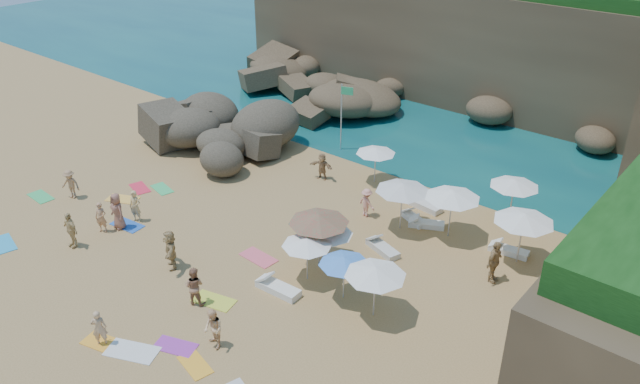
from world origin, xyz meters
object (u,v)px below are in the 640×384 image
Objects in this scene: parasol_0 at (376,150)px; person_stand_4 at (571,266)px; flag_pole at (343,109)px; person_stand_0 at (135,206)px; person_stand_3 at (494,262)px; person_stand_5 at (322,166)px; lounger_0 at (426,224)px; person_stand_2 at (367,203)px; parasol_1 at (515,183)px; person_stand_1 at (194,286)px; rock_outcrop at (214,147)px; person_stand_6 at (99,328)px; parasol_2 at (453,194)px.

parasol_0 reaches higher than person_stand_4.
flag_pole is 13.45m from person_stand_0.
person_stand_5 is (-11.49, 2.80, -0.20)m from person_stand_3.
parasol_0 is 1.43× the size of person_stand_5.
person_stand_0 reaches higher than lounger_0.
parasol_0 is at bearing -51.35° from person_stand_2.
parasol_1 reaches higher than parasol_0.
person_stand_3 reaches higher than person_stand_1.
person_stand_2 is (8.31, 7.52, -0.07)m from person_stand_0.
flag_pole is 16.24m from person_stand_1.
parasol_0 is 5.48m from lounger_0.
rock_outcrop is 3.60× the size of person_stand_3.
lounger_0 is 1.15× the size of person_stand_2.
person_stand_4 is (21.84, 0.06, 0.81)m from rock_outcrop.
person_stand_2 is at bearing 84.74° from person_stand_3.
person_stand_1 reaches higher than rock_outcrop.
person_stand_5 is 1.01× the size of person_stand_6.
parasol_0 reaches higher than lounger_0.
flag_pole is 14.68m from person_stand_3.
parasol_2 is at bearing -25.20° from flag_pole.
person_stand_0 reaches higher than person_stand_2.
person_stand_4 is (15.51, -4.65, -1.82)m from flag_pole.
person_stand_4 is 14.02m from person_stand_5.
person_stand_6 is (-0.15, -16.95, -1.12)m from parasol_0.
parasol_2 is 1.34× the size of person_stand_3.
person_stand_5 is at bearing 6.65° from rock_outcrop.
flag_pole reaches higher than parasol_2.
person_stand_2 is at bearing 171.78° from lounger_0.
parasol_1 is 1.44× the size of person_stand_0.
parasol_1 is (7.45, 0.81, 0.18)m from parasol_0.
rock_outcrop is 2.68× the size of parasol_2.
person_stand_3 is at bearing -72.85° from parasol_1.
person_stand_6 is at bearing -90.52° from parasol_0.
parasol_0 is 1.45× the size of person_stand_6.
person_stand_0 is 11.21m from person_stand_2.
person_stand_0 is 1.10× the size of person_stand_2.
parasol_1 is 1.59× the size of person_stand_2.
rock_outcrop is 18.17m from parasol_1.
person_stand_0 is at bearing 115.60° from person_stand_3.
parasol_0 is 10.08m from person_stand_3.
person_stand_3 is (19.34, -1.89, 0.95)m from rock_outcrop.
flag_pole reaches higher than rock_outcrop.
rock_outcrop reaches higher than lounger_0.
person_stand_4 is 1.09× the size of person_stand_6.
person_stand_6 is at bearing -112.56° from parasol_2.
parasol_1 is 5.51m from person_stand_3.
person_stand_1 is (4.62, -15.46, -1.80)m from flag_pole.
parasol_0 reaches higher than person_stand_6.
flag_pole is 10.90m from parasol_2.
person_stand_5 is at bearing -100.71° from person_stand_1.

